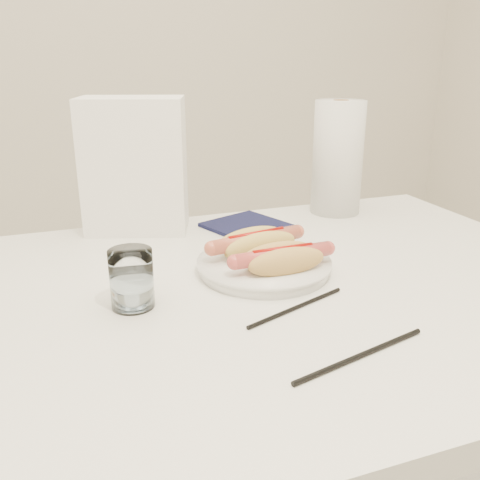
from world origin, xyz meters
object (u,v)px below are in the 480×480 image
object	(u,v)px
hotdog_right	(283,259)
napkin_box	(135,166)
water_glass	(132,279)
paper_towel_roll	(338,158)
plate	(264,267)
table	(245,322)
hotdog_left	(256,244)

from	to	relation	value
hotdog_right	napkin_box	size ratio (longest dim) A/B	0.61
water_glass	napkin_box	xyz separation A→B (m)	(0.07, 0.35, 0.09)
hotdog_right	water_glass	xyz separation A→B (m)	(-0.24, -0.01, 0.00)
paper_towel_roll	plate	bearing A→B (deg)	-136.60
water_glass	hotdog_right	bearing A→B (deg)	1.50
table	hotdog_right	size ratio (longest dim) A/B	7.28
table	paper_towel_roll	world-z (taller)	paper_towel_roll
hotdog_left	paper_towel_roll	xyz separation A→B (m)	(0.29, 0.24, 0.09)
table	paper_towel_roll	distance (m)	0.51
hotdog_left	hotdog_right	size ratio (longest dim) A/B	1.05
hotdog_left	napkin_box	size ratio (longest dim) A/B	0.65
paper_towel_roll	water_glass	bearing A→B (deg)	-147.69
water_glass	table	bearing A→B (deg)	0.99
table	napkin_box	size ratio (longest dim) A/B	4.48
table	hotdog_left	bearing A→B (deg)	58.05
napkin_box	table	bearing A→B (deg)	-54.67
plate	hotdog_left	distance (m)	0.04
hotdog_left	paper_towel_roll	world-z (taller)	paper_towel_roll
plate	napkin_box	distance (m)	0.36
plate	table	bearing A→B (deg)	-136.61
plate	napkin_box	bearing A→B (deg)	117.87
paper_towel_roll	napkin_box	bearing A→B (deg)	176.87
hotdog_right	paper_towel_roll	xyz separation A→B (m)	(0.28, 0.32, 0.09)
hotdog_left	water_glass	world-z (taller)	water_glass
water_glass	napkin_box	size ratio (longest dim) A/B	0.32
water_glass	napkin_box	bearing A→B (deg)	78.95
napkin_box	hotdog_right	bearing A→B (deg)	-45.26
table	hotdog_right	xyz separation A→B (m)	(0.06, 0.00, 0.10)
hotdog_left	plate	bearing A→B (deg)	-97.77
hotdog_left	napkin_box	distance (m)	0.32
table	napkin_box	distance (m)	0.41
table	plate	world-z (taller)	plate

